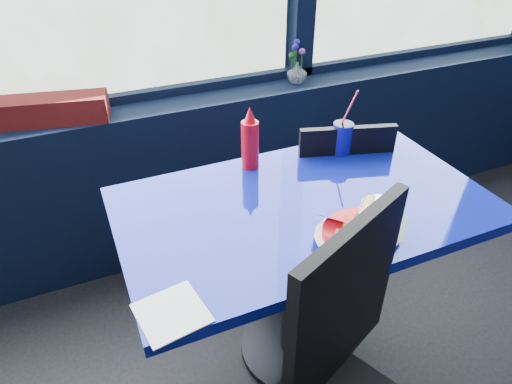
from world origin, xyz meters
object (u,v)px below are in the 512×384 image
(food_basket, at_px, (360,228))
(planter_box, at_px, (40,110))
(flower_vase, at_px, (297,70))
(near_table, at_px, (302,245))
(chair_near_back, at_px, (320,196))
(ketchup_bottle, at_px, (250,141))
(soda_cup, at_px, (342,137))

(food_basket, bearing_deg, planter_box, 105.77)
(flower_vase, distance_m, food_basket, 1.12)
(near_table, xyz_separation_m, planter_box, (-0.75, 0.86, 0.28))
(chair_near_back, height_order, planter_box, planter_box)
(planter_box, distance_m, ketchup_bottle, 0.89)
(ketchup_bottle, bearing_deg, near_table, -74.92)
(planter_box, bearing_deg, chair_near_back, -15.65)
(food_basket, distance_m, ketchup_bottle, 0.52)
(flower_vase, relative_size, food_basket, 0.71)
(ketchup_bottle, xyz_separation_m, soda_cup, (0.36, -0.04, -0.04))
(chair_near_back, height_order, flower_vase, flower_vase)
(chair_near_back, xyz_separation_m, ketchup_bottle, (-0.34, -0.05, 0.36))
(soda_cup, bearing_deg, food_basket, -116.17)
(food_basket, xyz_separation_m, soda_cup, (0.22, 0.45, 0.03))
(chair_near_back, bearing_deg, food_basket, 85.77)
(planter_box, relative_size, flower_vase, 2.56)
(chair_near_back, bearing_deg, planter_box, -10.98)
(flower_vase, height_order, soda_cup, same)
(near_table, height_order, flower_vase, flower_vase)
(chair_near_back, height_order, ketchup_bottle, ketchup_bottle)
(near_table, distance_m, chair_near_back, 0.43)
(planter_box, xyz_separation_m, flower_vase, (1.15, -0.01, 0.01))
(near_table, relative_size, food_basket, 4.14)
(planter_box, xyz_separation_m, soda_cup, (1.03, -0.62, -0.04))
(near_table, distance_m, flower_vase, 0.98)
(planter_box, height_order, soda_cup, soda_cup)
(planter_box, relative_size, soda_cup, 2.06)
(near_table, bearing_deg, soda_cup, 40.00)
(soda_cup, bearing_deg, ketchup_bottle, 173.48)
(planter_box, distance_m, flower_vase, 1.15)
(near_table, xyz_separation_m, food_basket, (0.06, -0.21, 0.21))
(near_table, xyz_separation_m, ketchup_bottle, (-0.08, 0.28, 0.29))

